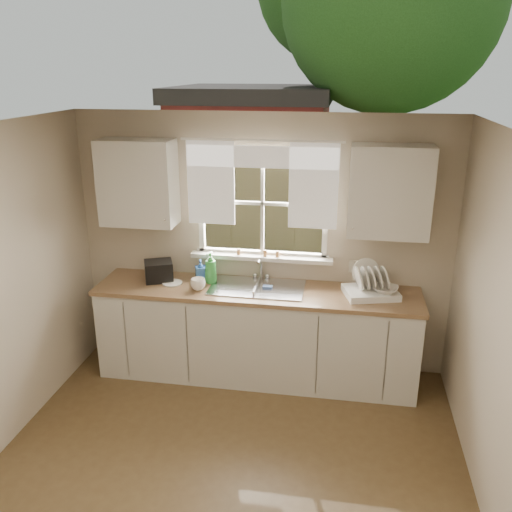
% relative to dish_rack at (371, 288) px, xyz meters
% --- Properties ---
extents(ground, '(4.00, 4.00, 0.00)m').
position_rel_dish_rack_xyz_m(ground, '(-1.04, -1.71, -0.98)').
color(ground, brown).
rests_on(ground, ground).
extents(room_walls, '(3.62, 4.02, 2.50)m').
position_rel_dish_rack_xyz_m(room_walls, '(-1.04, -1.78, 0.25)').
color(room_walls, beige).
rests_on(room_walls, ground).
extents(ceiling, '(3.60, 4.00, 0.02)m').
position_rel_dish_rack_xyz_m(ceiling, '(-1.04, -1.71, 1.52)').
color(ceiling, silver).
rests_on(ceiling, room_walls).
extents(window, '(1.38, 0.16, 1.06)m').
position_rel_dish_rack_xyz_m(window, '(-1.04, 0.29, 0.50)').
color(window, white).
rests_on(window, room_walls).
extents(curtains, '(1.50, 0.03, 0.81)m').
position_rel_dish_rack_xyz_m(curtains, '(-1.04, 0.24, 0.95)').
color(curtains, white).
rests_on(curtains, room_walls).
extents(base_cabinets, '(3.00, 0.62, 0.87)m').
position_rel_dish_rack_xyz_m(base_cabinets, '(-1.04, -0.03, -0.55)').
color(base_cabinets, silver).
rests_on(base_cabinets, ground).
extents(countertop, '(3.04, 0.65, 0.04)m').
position_rel_dish_rack_xyz_m(countertop, '(-1.04, -0.03, -0.09)').
color(countertop, olive).
rests_on(countertop, base_cabinets).
extents(upper_cabinet_left, '(0.70, 0.33, 0.80)m').
position_rel_dish_rack_xyz_m(upper_cabinet_left, '(-2.19, 0.11, 0.87)').
color(upper_cabinet_left, silver).
rests_on(upper_cabinet_left, room_walls).
extents(upper_cabinet_right, '(0.70, 0.33, 0.80)m').
position_rel_dish_rack_xyz_m(upper_cabinet_right, '(0.11, 0.11, 0.87)').
color(upper_cabinet_right, silver).
rests_on(upper_cabinet_right, room_walls).
extents(wall_outlet, '(0.08, 0.01, 0.12)m').
position_rel_dish_rack_xyz_m(wall_outlet, '(-0.16, 0.27, 0.10)').
color(wall_outlet, beige).
rests_on(wall_outlet, room_walls).
extents(sill_jars, '(0.42, 0.04, 0.06)m').
position_rel_dish_rack_xyz_m(sill_jars, '(-1.05, 0.23, 0.20)').
color(sill_jars, brown).
rests_on(sill_jars, window).
extents(backyard, '(20.00, 10.00, 6.13)m').
position_rel_dish_rack_xyz_m(backyard, '(-0.46, 6.70, 2.48)').
color(backyard, '#335421').
rests_on(backyard, ground).
extents(sink, '(0.88, 0.52, 0.40)m').
position_rel_dish_rack_xyz_m(sink, '(-1.04, -0.00, -0.15)').
color(sink, '#B7B7BC').
rests_on(sink, countertop).
extents(dish_rack, '(0.54, 0.46, 0.31)m').
position_rel_dish_rack_xyz_m(dish_rack, '(0.00, 0.00, 0.00)').
color(dish_rack, white).
rests_on(dish_rack, countertop).
extents(bowl, '(0.27, 0.27, 0.05)m').
position_rel_dish_rack_xyz_m(bowl, '(0.13, -0.05, 0.01)').
color(bowl, white).
rests_on(bowl, dish_rack).
extents(soap_bottle_a, '(0.15, 0.15, 0.31)m').
position_rel_dish_rack_xyz_m(soap_bottle_a, '(-1.50, 0.06, 0.08)').
color(soap_bottle_a, green).
rests_on(soap_bottle_a, countertop).
extents(soap_bottle_b, '(0.13, 0.13, 0.22)m').
position_rel_dish_rack_xyz_m(soap_bottle_b, '(-1.61, 0.08, 0.03)').
color(soap_bottle_b, '#3268BC').
rests_on(soap_bottle_b, countertop).
extents(soap_bottle_c, '(0.15, 0.15, 0.16)m').
position_rel_dish_rack_xyz_m(soap_bottle_c, '(-2.10, 0.15, 0.00)').
color(soap_bottle_c, beige).
rests_on(soap_bottle_c, countertop).
extents(saucer, '(0.19, 0.19, 0.01)m').
position_rel_dish_rack_xyz_m(saucer, '(-1.86, -0.03, -0.07)').
color(saucer, silver).
rests_on(saucer, countertop).
extents(cup, '(0.15, 0.15, 0.11)m').
position_rel_dish_rack_xyz_m(cup, '(-1.58, -0.13, -0.02)').
color(cup, white).
rests_on(cup, countertop).
extents(black_appliance, '(0.33, 0.31, 0.19)m').
position_rel_dish_rack_xyz_m(black_appliance, '(-2.02, 0.04, 0.02)').
color(black_appliance, black).
rests_on(black_appliance, countertop).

